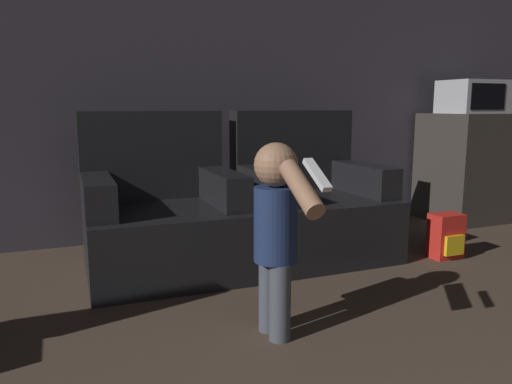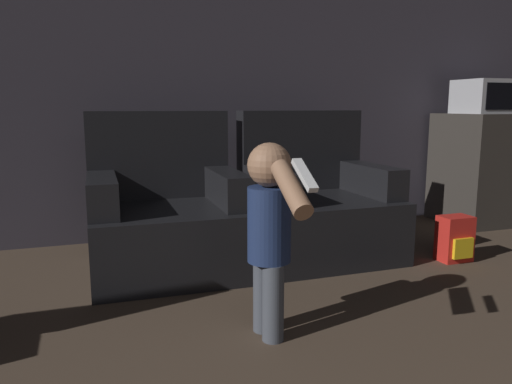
{
  "view_description": "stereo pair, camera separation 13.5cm",
  "coord_description": "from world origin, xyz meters",
  "px_view_note": "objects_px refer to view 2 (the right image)",
  "views": [
    {
      "loc": [
        -0.84,
        0.81,
        0.98
      ],
      "look_at": [
        0.11,
        3.17,
        0.54
      ],
      "focal_mm": 35.0,
      "sensor_mm": 36.0,
      "label": 1
    },
    {
      "loc": [
        -0.71,
        0.77,
        0.98
      ],
      "look_at": [
        0.11,
        3.17,
        0.54
      ],
      "focal_mm": 35.0,
      "sensor_mm": 36.0,
      "label": 2
    }
  ],
  "objects_px": {
    "armchair_right": "(316,206)",
    "person_toddler": "(269,225)",
    "armchair_left": "(166,217)",
    "toy_backpack": "(455,239)",
    "microwave": "(490,97)"
  },
  "relations": [
    {
      "from": "toy_backpack",
      "to": "microwave",
      "type": "bearing_deg",
      "value": 40.16
    },
    {
      "from": "person_toddler",
      "to": "armchair_right",
      "type": "bearing_deg",
      "value": -38.24
    },
    {
      "from": "person_toddler",
      "to": "microwave",
      "type": "distance_m",
      "value": 2.95
    },
    {
      "from": "armchair_left",
      "to": "person_toddler",
      "type": "distance_m",
      "value": 1.12
    },
    {
      "from": "person_toddler",
      "to": "toy_backpack",
      "type": "distance_m",
      "value": 1.66
    },
    {
      "from": "armchair_right",
      "to": "person_toddler",
      "type": "relative_size",
      "value": 1.14
    },
    {
      "from": "person_toddler",
      "to": "toy_backpack",
      "type": "relative_size",
      "value": 2.87
    },
    {
      "from": "armchair_left",
      "to": "microwave",
      "type": "height_order",
      "value": "microwave"
    },
    {
      "from": "armchair_right",
      "to": "toy_backpack",
      "type": "distance_m",
      "value": 0.91
    },
    {
      "from": "armchair_left",
      "to": "toy_backpack",
      "type": "distance_m",
      "value": 1.84
    },
    {
      "from": "armchair_left",
      "to": "person_toddler",
      "type": "bearing_deg",
      "value": -74.84
    },
    {
      "from": "armchair_right",
      "to": "person_toddler",
      "type": "xyz_separation_m",
      "value": [
        -0.73,
        -1.07,
        0.17
      ]
    },
    {
      "from": "person_toddler",
      "to": "toy_backpack",
      "type": "xyz_separation_m",
      "value": [
        1.5,
        0.61,
        -0.35
      ]
    },
    {
      "from": "armchair_left",
      "to": "person_toddler",
      "type": "height_order",
      "value": "armchair_left"
    },
    {
      "from": "toy_backpack",
      "to": "armchair_left",
      "type": "bearing_deg",
      "value": 165.51
    }
  ]
}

